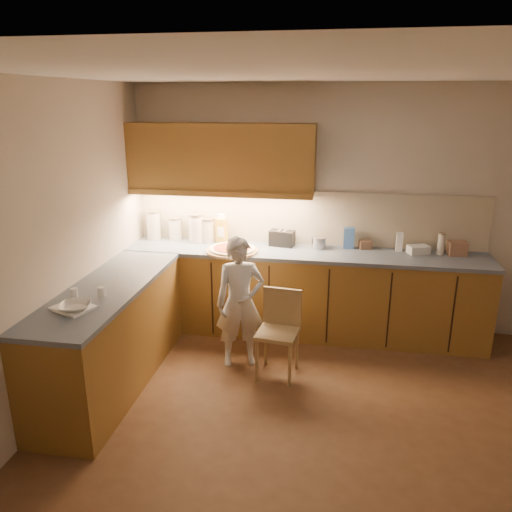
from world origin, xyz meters
name	(u,v)px	position (x,y,z in m)	size (l,w,h in m)	color
room	(344,219)	(0.00, 0.00, 1.68)	(4.54, 4.50, 2.62)	#50321B
l_counter	(245,305)	(-0.92, 1.25, 0.46)	(3.77, 2.62, 0.92)	olive
backsplash	(307,218)	(-0.38, 1.99, 1.21)	(3.75, 0.02, 0.58)	#B8AB8E
upper_cabinets	(221,158)	(-1.27, 1.82, 1.85)	(1.95, 0.36, 0.73)	olive
pizza_on_board	(232,250)	(-1.11, 1.54, 0.94)	(0.54, 0.54, 0.22)	tan
child	(240,302)	(-0.90, 0.93, 0.63)	(0.46, 0.30, 1.25)	silver
wooden_chair	(279,326)	(-0.52, 0.83, 0.46)	(0.40, 0.40, 0.79)	tan
mixing_bowl	(75,307)	(-1.95, -0.12, 0.95)	(0.23, 0.23, 0.06)	white
canister_a	(154,225)	(-2.09, 1.88, 1.09)	(0.16, 0.16, 0.33)	beige
canister_b	(175,229)	(-1.84, 1.89, 1.05)	(0.15, 0.15, 0.26)	silver
canister_c	(196,228)	(-1.58, 1.84, 1.08)	(0.17, 0.17, 0.32)	silver
canister_d	(208,230)	(-1.46, 1.87, 1.06)	(0.17, 0.17, 0.27)	silver
oil_jug	(222,230)	(-1.29, 1.85, 1.07)	(0.13, 0.11, 0.33)	gold
toaster	(282,238)	(-0.63, 1.86, 1.00)	(0.28, 0.19, 0.17)	black
steel_pot	(319,243)	(-0.24, 1.83, 0.98)	(0.16, 0.16, 0.12)	#A9A9AE
blue_box	(349,238)	(0.08, 1.89, 1.03)	(0.11, 0.08, 0.22)	#3760A6
card_box_a	(365,245)	(0.25, 1.90, 0.97)	(0.13, 0.09, 0.09)	#966D51
white_bottle	(399,242)	(0.60, 1.88, 1.02)	(0.06, 0.06, 0.19)	white
flat_pack	(418,249)	(0.78, 1.82, 0.96)	(0.21, 0.14, 0.08)	silver
tall_jar	(441,244)	(1.00, 1.82, 1.03)	(0.07, 0.07, 0.23)	white
card_box_b	(457,248)	(1.16, 1.83, 0.99)	(0.18, 0.14, 0.14)	#A8785A
dough_cloth	(73,308)	(-1.98, -0.10, 0.93)	(0.29, 0.23, 0.02)	white
spice_jar_a	(74,293)	(-2.09, 0.12, 0.96)	(0.06, 0.06, 0.08)	silver
spice_jar_b	(101,292)	(-1.89, 0.18, 0.96)	(0.06, 0.06, 0.08)	white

